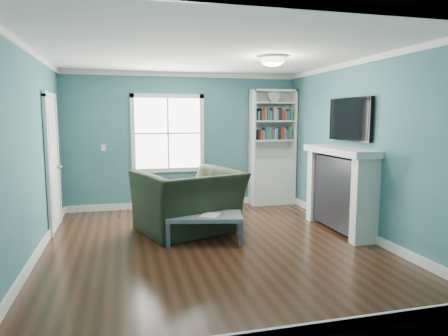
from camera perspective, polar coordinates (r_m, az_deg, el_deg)
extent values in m
plane|color=black|center=(5.64, -1.78, -10.91)|extent=(5.00, 5.00, 0.00)
plane|color=#34626C|center=(7.83, -5.81, 3.88)|extent=(4.50, 0.00, 4.50)
plane|color=#34626C|center=(3.00, 8.56, -1.60)|extent=(4.50, 0.00, 4.50)
plane|color=#34626C|center=(5.36, -26.03, 1.63)|extent=(0.00, 5.00, 5.00)
plane|color=#34626C|center=(6.26, 18.74, 2.69)|extent=(0.00, 5.00, 5.00)
plane|color=white|center=(5.42, -1.89, 16.20)|extent=(5.00, 5.00, 0.00)
cube|color=white|center=(7.98, -5.68, -5.04)|extent=(4.50, 0.03, 0.12)
cube|color=white|center=(3.43, 8.03, -22.50)|extent=(4.50, 0.03, 0.12)
cube|color=white|center=(5.60, -25.16, -11.08)|extent=(0.03, 5.00, 0.12)
cube|color=white|center=(6.46, 18.17, -8.34)|extent=(0.03, 5.00, 0.12)
cube|color=white|center=(7.84, -5.90, 13.11)|extent=(4.50, 0.04, 0.08)
cube|color=white|center=(3.09, 8.88, 22.23)|extent=(4.50, 0.04, 0.08)
cube|color=white|center=(5.40, -26.58, 15.06)|extent=(0.04, 5.00, 0.08)
cube|color=white|center=(6.28, 19.06, 14.22)|extent=(0.04, 5.00, 0.08)
cube|color=white|center=(7.78, -8.01, 4.93)|extent=(1.24, 0.01, 1.34)
cube|color=white|center=(7.72, -12.89, 4.80)|extent=(0.08, 0.06, 1.50)
cube|color=white|center=(7.86, -3.19, 5.02)|extent=(0.08, 0.06, 1.50)
cube|color=white|center=(7.82, -7.90, -0.27)|extent=(1.40, 0.06, 0.08)
cube|color=white|center=(7.77, -8.09, 10.17)|extent=(1.40, 0.06, 0.08)
cube|color=white|center=(7.76, -8.00, 4.93)|extent=(1.24, 0.03, 0.03)
cube|color=white|center=(7.76, -8.00, 4.93)|extent=(0.03, 0.03, 1.34)
cube|color=silver|center=(8.18, 6.85, -1.98)|extent=(0.90, 0.35, 0.90)
cube|color=silver|center=(7.93, 4.06, 6.11)|extent=(0.04, 0.35, 1.40)
cube|color=silver|center=(8.24, 9.78, 6.07)|extent=(0.04, 0.35, 1.40)
cube|color=silver|center=(8.23, 6.56, 6.12)|extent=(0.90, 0.02, 1.40)
cube|color=silver|center=(8.09, 7.05, 10.92)|extent=(0.90, 0.35, 0.04)
cube|color=silver|center=(8.12, 6.90, 1.29)|extent=(0.84, 0.33, 0.03)
cube|color=silver|center=(8.09, 6.95, 3.97)|extent=(0.84, 0.33, 0.03)
cube|color=silver|center=(8.07, 6.99, 6.66)|extent=(0.84, 0.33, 0.03)
cube|color=silver|center=(8.08, 7.03, 9.22)|extent=(0.84, 0.33, 0.03)
cube|color=black|center=(8.06, 7.01, 4.85)|extent=(0.70, 0.25, 0.22)
cube|color=maroon|center=(8.06, 7.05, 7.55)|extent=(0.70, 0.25, 0.22)
cylinder|color=beige|center=(8.04, 7.17, 10.26)|extent=(0.26, 0.06, 0.26)
cube|color=black|center=(6.43, 16.32, -3.40)|extent=(0.30, 1.20, 1.10)
cube|color=black|center=(6.46, 16.10, -5.15)|extent=(0.22, 0.65, 0.70)
cube|color=silver|center=(5.87, 19.48, -4.54)|extent=(0.36, 0.16, 1.20)
cube|color=silver|center=(7.00, 13.39, -2.46)|extent=(0.36, 0.16, 1.20)
cube|color=silver|center=(6.33, 16.21, 2.37)|extent=(0.44, 1.58, 0.10)
cube|color=black|center=(6.38, 17.53, 6.64)|extent=(0.06, 1.10, 0.65)
cube|color=silver|center=(6.75, -23.32, 0.44)|extent=(0.04, 0.80, 2.05)
cube|color=white|center=(6.31, -23.86, -0.02)|extent=(0.05, 0.08, 2.13)
cube|color=white|center=(7.20, -22.69, 0.86)|extent=(0.05, 0.08, 2.13)
cube|color=white|center=(6.72, -23.70, 9.50)|extent=(0.05, 0.98, 0.08)
sphere|color=#BF8C3F|center=(7.05, -22.43, 0.14)|extent=(0.07, 0.07, 0.07)
ellipsoid|color=white|center=(5.77, 6.97, 15.01)|extent=(0.34, 0.34, 0.15)
cylinder|color=white|center=(5.77, 6.97, 15.45)|extent=(0.38, 0.38, 0.03)
cube|color=white|center=(7.74, -16.84, 2.83)|extent=(0.08, 0.01, 0.12)
imported|color=black|center=(6.16, -5.05, -3.28)|extent=(1.68, 1.38, 1.27)
cube|color=#474C55|center=(5.56, -7.99, -9.47)|extent=(0.07, 0.07, 0.33)
cube|color=#474C55|center=(5.54, 2.45, -9.47)|extent=(0.07, 0.07, 0.33)
cube|color=#474C55|center=(6.06, -7.46, -8.07)|extent=(0.07, 0.07, 0.33)
cube|color=#474C55|center=(6.04, 2.09, -8.05)|extent=(0.07, 0.07, 0.33)
cube|color=slate|center=(5.73, -2.75, -6.93)|extent=(1.15, 0.79, 0.06)
cube|color=white|center=(5.68, -2.00, -6.72)|extent=(0.35, 0.38, 0.00)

